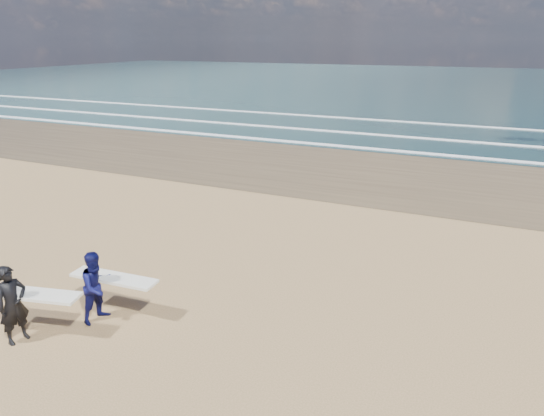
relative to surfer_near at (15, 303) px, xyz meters
The scene contains 2 objects.
surfer_near is the anchor object (origin of this frame).
surfer_far 1.75m from the surfer_near, 53.80° to the left, with size 2.23×1.17×1.75m.
Camera 1 is at (8.98, -6.23, 6.38)m, focal length 32.00 mm.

